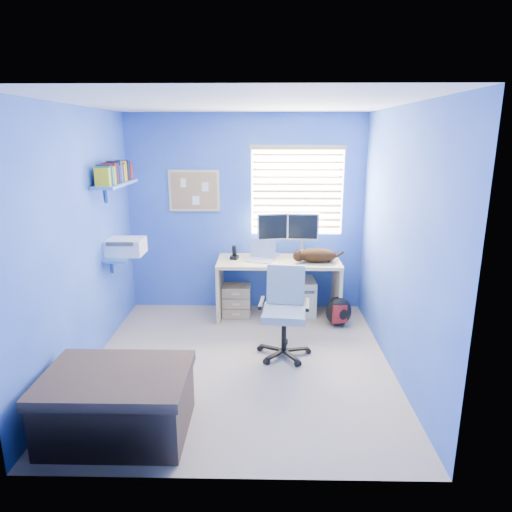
{
  "coord_description": "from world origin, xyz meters",
  "views": [
    {
      "loc": [
        0.24,
        -4.17,
        2.24
      ],
      "look_at": [
        0.15,
        0.65,
        0.95
      ],
      "focal_mm": 32.0,
      "sensor_mm": 36.0,
      "label": 1
    }
  ],
  "objects_px": {
    "laptop": "(260,252)",
    "cat": "(317,255)",
    "desk": "(278,288)",
    "office_chair": "(284,323)",
    "tower_pc": "(307,296)"
  },
  "relations": [
    {
      "from": "desk",
      "to": "tower_pc",
      "type": "distance_m",
      "value": 0.42
    },
    {
      "from": "laptop",
      "to": "cat",
      "type": "distance_m",
      "value": 0.7
    },
    {
      "from": "office_chair",
      "to": "laptop",
      "type": "bearing_deg",
      "value": 105.15
    },
    {
      "from": "laptop",
      "to": "desk",
      "type": "bearing_deg",
      "value": 29.66
    },
    {
      "from": "laptop",
      "to": "cat",
      "type": "relative_size",
      "value": 0.71
    },
    {
      "from": "cat",
      "to": "tower_pc",
      "type": "xyz_separation_m",
      "value": [
        -0.09,
        0.2,
        -0.6
      ]
    },
    {
      "from": "desk",
      "to": "tower_pc",
      "type": "xyz_separation_m",
      "value": [
        0.37,
        0.12,
        -0.14
      ]
    },
    {
      "from": "cat",
      "to": "desk",
      "type": "bearing_deg",
      "value": 149.49
    },
    {
      "from": "desk",
      "to": "cat",
      "type": "bearing_deg",
      "value": -9.76
    },
    {
      "from": "office_chair",
      "to": "cat",
      "type": "bearing_deg",
      "value": 65.75
    },
    {
      "from": "cat",
      "to": "laptop",
      "type": "bearing_deg",
      "value": 155.98
    },
    {
      "from": "desk",
      "to": "office_chair",
      "type": "height_order",
      "value": "office_chair"
    },
    {
      "from": "laptop",
      "to": "office_chair",
      "type": "relative_size",
      "value": 0.36
    },
    {
      "from": "tower_pc",
      "to": "office_chair",
      "type": "relative_size",
      "value": 0.49
    },
    {
      "from": "desk",
      "to": "cat",
      "type": "height_order",
      "value": "cat"
    }
  ]
}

